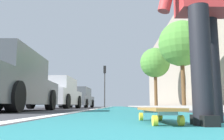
{
  "coord_description": "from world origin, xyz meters",
  "views": [
    {
      "loc": [
        -0.34,
        0.33,
        0.13
      ],
      "look_at": [
        8.14,
        0.49,
        1.38
      ],
      "focal_mm": 38.93,
      "sensor_mm": 36.0,
      "label": 1
    }
  ],
  "objects_px": {
    "parked_car_near": "(5,83)",
    "parked_car_far": "(78,98)",
    "street_tree_far": "(155,63)",
    "street_tree_mid": "(181,44)",
    "skateboard": "(158,111)",
    "parked_car_mid": "(57,94)",
    "traffic_light": "(105,79)"
  },
  "relations": [
    {
      "from": "parked_car_far",
      "to": "street_tree_mid",
      "type": "xyz_separation_m",
      "value": [
        -5.96,
        -6.17,
        2.56
      ]
    },
    {
      "from": "parked_car_far",
      "to": "traffic_light",
      "type": "bearing_deg",
      "value": -10.74
    },
    {
      "from": "skateboard",
      "to": "parked_car_far",
      "type": "distance_m",
      "value": 16.4
    },
    {
      "from": "traffic_light",
      "to": "parked_car_far",
      "type": "bearing_deg",
      "value": 169.26
    },
    {
      "from": "parked_car_mid",
      "to": "street_tree_far",
      "type": "relative_size",
      "value": 0.81
    },
    {
      "from": "parked_car_mid",
      "to": "skateboard",
      "type": "bearing_deg",
      "value": -162.04
    },
    {
      "from": "parked_car_far",
      "to": "skateboard",
      "type": "bearing_deg",
      "value": -168.82
    },
    {
      "from": "street_tree_mid",
      "to": "street_tree_far",
      "type": "relative_size",
      "value": 0.88
    },
    {
      "from": "parked_car_near",
      "to": "parked_car_far",
      "type": "height_order",
      "value": "parked_car_near"
    },
    {
      "from": "traffic_light",
      "to": "parked_car_mid",
      "type": "bearing_deg",
      "value": 173.44
    },
    {
      "from": "street_tree_far",
      "to": "traffic_light",
      "type": "bearing_deg",
      "value": 37.9
    },
    {
      "from": "parked_car_near",
      "to": "parked_car_far",
      "type": "xyz_separation_m",
      "value": [
        11.99,
        0.06,
        -0.01
      ]
    },
    {
      "from": "traffic_light",
      "to": "street_tree_mid",
      "type": "xyz_separation_m",
      "value": [
        -14.31,
        -4.58,
        0.16
      ]
    },
    {
      "from": "street_tree_far",
      "to": "skateboard",
      "type": "bearing_deg",
      "value": 170.84
    },
    {
      "from": "traffic_light",
      "to": "street_tree_mid",
      "type": "height_order",
      "value": "traffic_light"
    },
    {
      "from": "skateboard",
      "to": "street_tree_far",
      "type": "distance_m",
      "value": 19.14
    },
    {
      "from": "parked_car_far",
      "to": "street_tree_far",
      "type": "relative_size",
      "value": 0.9
    },
    {
      "from": "skateboard",
      "to": "traffic_light",
      "type": "relative_size",
      "value": 0.19
    },
    {
      "from": "parked_car_mid",
      "to": "parked_car_far",
      "type": "relative_size",
      "value": 0.9
    },
    {
      "from": "parked_car_near",
      "to": "parked_car_far",
      "type": "distance_m",
      "value": 11.99
    },
    {
      "from": "parked_car_mid",
      "to": "parked_car_near",
      "type": "bearing_deg",
      "value": -178.69
    },
    {
      "from": "parked_car_mid",
      "to": "street_tree_mid",
      "type": "height_order",
      "value": "street_tree_mid"
    },
    {
      "from": "parked_car_near",
      "to": "parked_car_mid",
      "type": "height_order",
      "value": "parked_car_mid"
    },
    {
      "from": "parked_car_near",
      "to": "parked_car_mid",
      "type": "relative_size",
      "value": 1.11
    },
    {
      "from": "skateboard",
      "to": "parked_car_mid",
      "type": "distance_m",
      "value": 10.56
    },
    {
      "from": "parked_car_near",
      "to": "street_tree_far",
      "type": "bearing_deg",
      "value": -22.89
    },
    {
      "from": "street_tree_far",
      "to": "parked_car_mid",
      "type": "bearing_deg",
      "value": 143.78
    },
    {
      "from": "parked_car_far",
      "to": "parked_car_mid",
      "type": "bearing_deg",
      "value": 179.32
    },
    {
      "from": "parked_car_near",
      "to": "street_tree_mid",
      "type": "bearing_deg",
      "value": -45.33
    },
    {
      "from": "parked_car_far",
      "to": "parked_car_near",
      "type": "bearing_deg",
      "value": -179.69
    },
    {
      "from": "parked_car_near",
      "to": "street_tree_mid",
      "type": "xyz_separation_m",
      "value": [
        6.03,
        -6.1,
        2.55
      ]
    },
    {
      "from": "street_tree_mid",
      "to": "parked_car_far",
      "type": "bearing_deg",
      "value": 46.01
    }
  ]
}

